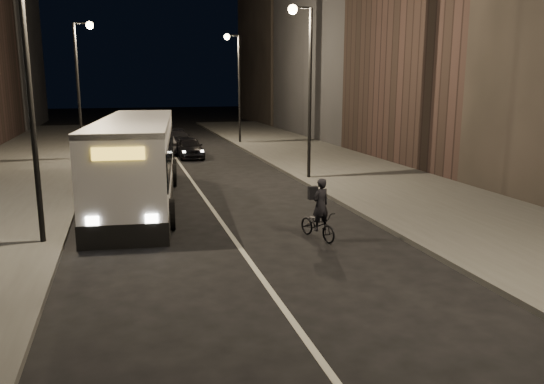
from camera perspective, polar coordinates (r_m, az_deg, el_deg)
ground at (r=13.65m, az=-1.42°, el=-8.84°), size 180.00×180.00×0.00m
sidewalk_right at (r=29.22m, az=8.02°, el=2.39°), size 7.00×70.00×0.16m
sidewalk_left at (r=27.34m, az=-26.73°, el=0.58°), size 7.00×70.00×0.16m
building_row_right at (r=44.60m, az=10.45°, el=18.97°), size 8.00×61.00×21.00m
streetlight_right_mid at (r=25.82m, az=3.56°, el=13.02°), size 1.20×0.44×8.12m
streetlight_right_far at (r=41.26m, az=-3.93°, el=12.57°), size 1.20×0.44×8.12m
streetlight_left_near at (r=16.54m, az=-23.94°, el=12.72°), size 1.20×0.44×8.12m
streetlight_left_far at (r=34.46m, az=-19.79°, el=12.06°), size 1.20×0.44×8.12m
city_bus at (r=21.92m, az=-14.30°, el=3.65°), size 3.95×12.71×3.38m
cyclist_on_bicycle at (r=16.42m, az=5.03°, el=-2.92°), size 1.05×1.80×1.96m
car_near at (r=34.47m, az=-8.91°, el=4.77°), size 1.67×3.94×1.33m
car_mid at (r=36.62m, az=-11.97°, el=5.08°), size 1.92×4.23×1.35m
car_far at (r=40.91m, az=-10.12°, el=5.74°), size 1.95×4.27×1.21m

